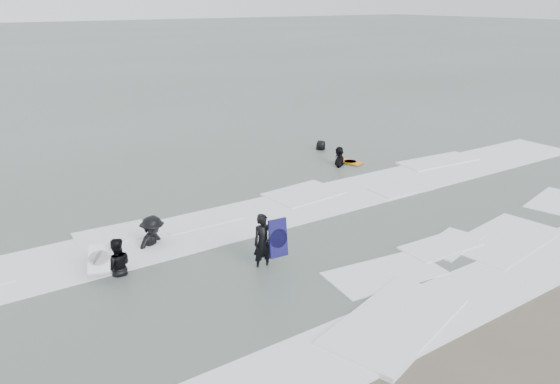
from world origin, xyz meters
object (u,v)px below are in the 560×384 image
surfer_centre (264,269)px  surfer_breaker (154,247)px  surfer_wading (118,275)px  surfer_right_far (321,151)px  surfer_right_near (339,166)px

surfer_centre → surfer_breaker: size_ratio=0.84×
surfer_breaker → surfer_wading: bearing=-170.6°
surfer_wading → surfer_breaker: 1.63m
surfer_wading → surfer_breaker: size_ratio=0.86×
surfer_wading → surfer_breaker: surfer_breaker is taller
surfer_breaker → surfer_right_far: bearing=0.1°
surfer_breaker → surfer_right_near: size_ratio=0.90×
surfer_wading → surfer_right_far: (11.03, 6.28, 0.00)m
surfer_centre → surfer_right_near: (7.13, 5.75, 0.00)m
surfer_centre → surfer_wading: bearing=157.7°
surfer_right_near → surfer_right_far: surfer_right_near is taller
surfer_wading → surfer_right_far: bearing=-137.1°
surfer_wading → surfer_right_near: 11.01m
surfer_centre → surfer_right_near: bearing=45.1°
surfer_breaker → surfer_right_far: 11.08m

